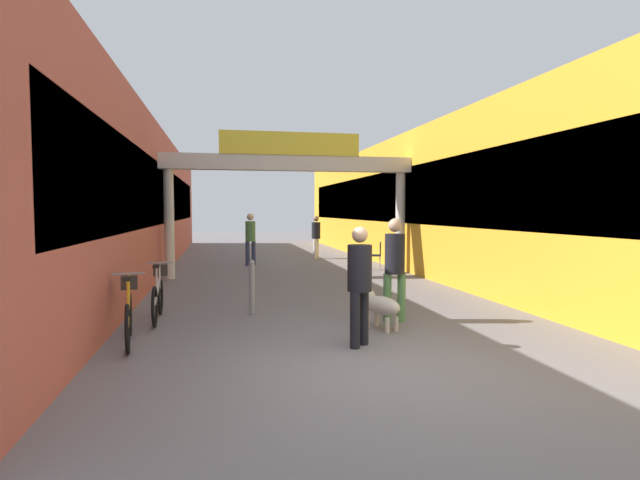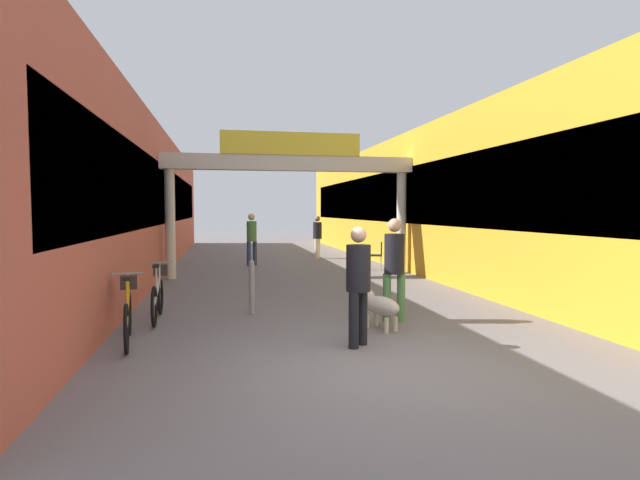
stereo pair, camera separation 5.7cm
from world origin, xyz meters
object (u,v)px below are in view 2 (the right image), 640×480
Objects in this scene: pedestrian_elderly_walking at (317,234)px; bicycle_orange_nearest at (128,312)px; pedestrian_carrying_crate at (252,236)px; bollard_post_metal at (252,286)px; pedestrian_companion at (394,262)px; dog_on_leash at (378,305)px; pedestrian_with_dog at (358,278)px; cafe_chair_black_nearer at (378,253)px; bicycle_silver_second at (158,294)px.

pedestrian_elderly_walking is 1.00× the size of bicycle_orange_nearest.
pedestrian_carrying_crate is 8.07m from bollard_post_metal.
pedestrian_carrying_crate is at bearing 101.82° from pedestrian_companion.
dog_on_leash is (1.49, -9.60, -0.64)m from pedestrian_carrying_crate.
pedestrian_carrying_crate is at bearing -143.25° from pedestrian_elderly_walking.
pedestrian_elderly_walking reaches higher than pedestrian_with_dog.
dog_on_leash is 0.88× the size of bollard_post_metal.
bicycle_silver_second is at bearing -134.19° from cafe_chair_black_nearer.
bicycle_silver_second is (-2.07, -8.19, -0.59)m from pedestrian_carrying_crate.
pedestrian_elderly_walking is 1.89× the size of cafe_chair_black_nearer.
pedestrian_carrying_crate is 1.06× the size of bicycle_silver_second.
pedestrian_companion reaches higher than pedestrian_with_dog.
pedestrian_with_dog is 3.33m from bicycle_orange_nearest.
pedestrian_with_dog is 0.93× the size of pedestrian_carrying_crate.
pedestrian_with_dog is at bearing -125.79° from pedestrian_companion.
bollard_post_metal is (1.63, 0.15, 0.07)m from bicycle_silver_second.
cafe_chair_black_nearer is (2.96, 8.45, -0.41)m from pedestrian_with_dog.
pedestrian_elderly_walking is at bearing 65.08° from bicycle_silver_second.
bicycle_orange_nearest is at bearing -112.93° from pedestrian_elderly_walking.
bicycle_silver_second is 1.71× the size of bollard_post_metal.
pedestrian_carrying_crate reaches higher than dog_on_leash.
bollard_post_metal is (-0.44, -8.04, -0.53)m from pedestrian_carrying_crate.
bicycle_silver_second is at bearing 141.51° from pedestrian_with_dog.
cafe_chair_black_nearer is (2.37, 7.51, 0.15)m from dog_on_leash.
dog_on_leash is at bearing -95.80° from pedestrian_elderly_walking.
pedestrian_carrying_crate is at bearing 76.75° from bicycle_orange_nearest.
dog_on_leash is (0.59, 0.94, -0.57)m from pedestrian_with_dog.
bicycle_orange_nearest is 2.50m from bollard_post_metal.
pedestrian_with_dog is 1.88× the size of cafe_chair_black_nearer.
dog_on_leash is at bearing -39.09° from bollard_post_metal.
pedestrian_elderly_walking reaches higher than dog_on_leash.
pedestrian_elderly_walking reaches higher than bollard_post_metal.
pedestrian_carrying_crate reaches higher than pedestrian_elderly_walking.
pedestrian_carrying_crate is (-1.91, 9.14, 0.02)m from pedestrian_companion.
pedestrian_with_dog is 0.99× the size of bicycle_orange_nearest.
dog_on_leash is 3.77m from bicycle_orange_nearest.
pedestrian_companion is 1.05× the size of pedestrian_elderly_walking.
pedestrian_companion is 0.98× the size of pedestrian_carrying_crate.
pedestrian_carrying_crate is at bearing 86.90° from bollard_post_metal.
pedestrian_companion is at bearing 7.84° from bicycle_orange_nearest.
bicycle_orange_nearest and bicycle_silver_second have the same top height.
bicycle_silver_second reaches higher than dog_on_leash.
pedestrian_elderly_walking is at bearing 72.84° from bollard_post_metal.
pedestrian_elderly_walking is (0.75, 11.12, -0.05)m from pedestrian_companion.
pedestrian_carrying_crate is 1.80× the size of bollard_post_metal.
pedestrian_elderly_walking reaches higher than bicycle_orange_nearest.
dog_on_leash is 0.51× the size of bicycle_silver_second.
pedestrian_companion is at bearing -24.97° from bollard_post_metal.
bollard_post_metal is (-1.33, 2.50, -0.45)m from pedestrian_with_dog.
bollard_post_metal reaches higher than dog_on_leash.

